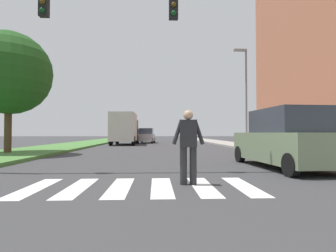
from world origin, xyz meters
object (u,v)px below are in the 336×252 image
traffic_light_gantry (40,30)px  pedestrian_performer (188,143)px  street_lamp_right (245,88)px  suv_crossing (286,140)px  truck_box_delivery (125,128)px  sedan_distant (138,135)px  tree_mid (9,73)px  sedan_midblock (147,136)px

traffic_light_gantry → pedestrian_performer: size_ratio=4.30×
traffic_light_gantry → street_lamp_right: bearing=49.2°
suv_crossing → truck_box_delivery: bearing=112.3°
pedestrian_performer → truck_box_delivery: 21.37m
sedan_distant → truck_box_delivery: bearing=-92.1°
tree_mid → suv_crossing: bearing=-25.3°
traffic_light_gantry → sedan_distant: bearing=88.4°
suv_crossing → truck_box_delivery: size_ratio=0.76×
suv_crossing → sedan_midblock: bearing=103.4°
tree_mid → truck_box_delivery: bearing=69.5°
street_lamp_right → pedestrian_performer: street_lamp_right is taller
sedan_midblock → sedan_distant: 8.98m
traffic_light_gantry → pedestrian_performer: traffic_light_gantry is taller
pedestrian_performer → truck_box_delivery: bearing=100.4°
street_lamp_right → suv_crossing: bearing=-102.3°
traffic_light_gantry → street_lamp_right: (10.35, 12.01, 0.30)m
sedan_midblock → truck_box_delivery: (-2.03, -4.60, 0.84)m
sedan_distant → sedan_midblock: bearing=-80.2°
sedan_midblock → pedestrian_performer: bearing=-85.9°
tree_mid → truck_box_delivery: 13.66m
traffic_light_gantry → street_lamp_right: street_lamp_right is taller
tree_mid → suv_crossing: tree_mid is taller
sedan_distant → truck_box_delivery: 13.48m
pedestrian_performer → sedan_distant: 34.62m
street_lamp_right → sedan_distant: bearing=115.0°
tree_mid → pedestrian_performer: 12.53m
street_lamp_right → sedan_midblock: bearing=124.6°
tree_mid → truck_box_delivery: tree_mid is taller
street_lamp_right → truck_box_delivery: bearing=145.4°
pedestrian_performer → traffic_light_gantry: bearing=153.5°
traffic_light_gantry → suv_crossing: 8.58m
pedestrian_performer → truck_box_delivery: size_ratio=0.27×
tree_mid → pedestrian_performer: tree_mid is taller
sedan_midblock → sedan_distant: (-1.53, 8.84, 0.01)m
tree_mid → street_lamp_right: bearing=21.1°
sedan_midblock → truck_box_delivery: size_ratio=0.74×
pedestrian_performer → street_lamp_right: bearing=66.7°
traffic_light_gantry → pedestrian_performer: (4.25, -2.12, -3.36)m
sedan_midblock → sedan_distant: size_ratio=0.97×
street_lamp_right → suv_crossing: size_ratio=1.60×
sedan_midblock → tree_mid: bearing=-111.4°
sedan_distant → truck_box_delivery: (-0.50, -13.45, 0.83)m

